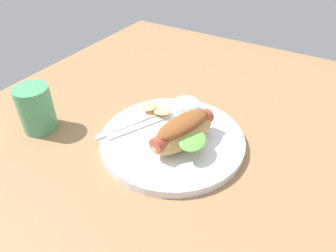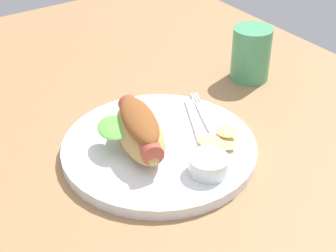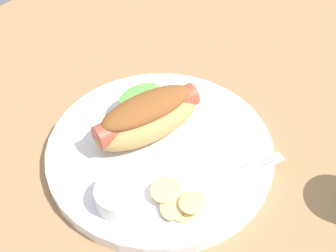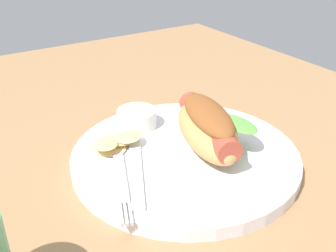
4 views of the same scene
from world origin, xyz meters
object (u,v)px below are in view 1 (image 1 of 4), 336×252
plate (172,140)px  fork (129,124)px  hot_dog (183,131)px  knife (140,126)px  sauce_ramekin (186,107)px  drinking_cup (36,109)px  chips_pile (156,110)px

plate → fork: size_ratio=2.02×
plate → hot_dog: 4.80cm
plate → knife: size_ratio=2.01×
plate → knife: knife is taller
plate → sauce_ramekin: sauce_ramekin is taller
hot_dog → sauce_ramekin: bearing=-138.5°
plate → hot_dog: hot_dog is taller
drinking_cup → sauce_ramekin: bearing=127.8°
fork → knife: bearing=125.2°
sauce_ramekin → fork: sauce_ramekin is taller
sauce_ramekin → drinking_cup: (18.81, -24.28, 1.98)cm
hot_dog → sauce_ramekin: (-9.86, -4.58, -1.85)cm
drinking_cup → fork: bearing=117.2°
sauce_ramekin → knife: 11.21cm
hot_dog → knife: hot_dog is taller
chips_pile → hot_dog: bearing=58.6°
fork → chips_pile: 6.82cm
hot_dog → chips_pile: size_ratio=2.01×
plate → fork: fork is taller
hot_dog → fork: bearing=-71.7°
sauce_ramekin → drinking_cup: bearing=-52.2°
hot_dog → drinking_cup: size_ratio=1.61×
plate → sauce_ramekin: bearing=-168.6°
plate → knife: (0.72, -7.28, 0.98)cm
fork → sauce_ramekin: bearing=165.6°
knife → sauce_ramekin: bearing=177.2°
chips_pile → drinking_cup: bearing=-51.9°
sauce_ramekin → chips_pile: size_ratio=0.70×
sauce_ramekin → drinking_cup: drinking_cup is taller
plate → sauce_ramekin: (-9.02, -1.83, 2.00)cm
hot_dog → drinking_cup: (8.94, -28.86, 0.13)cm
sauce_ramekin → knife: bearing=-29.3°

